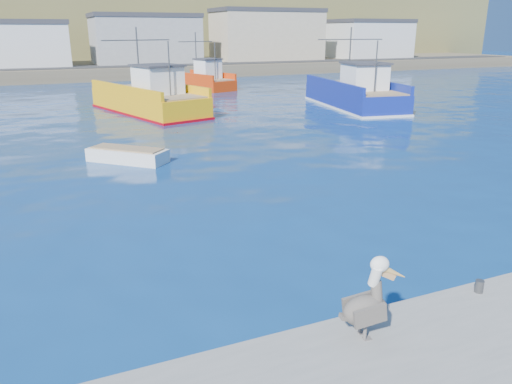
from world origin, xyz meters
TOP-DOWN VIEW (x-y plane):
  - ground at (0.00, 0.00)m, footprint 260.00×260.00m
  - dock_bollards at (0.60, -3.40)m, footprint 36.20×0.20m
  - far_shore at (0.00, 109.20)m, footprint 200.00×81.00m
  - trawler_yellow_b at (2.36, 29.40)m, footprint 7.57×13.15m
  - trawler_blue at (19.21, 25.44)m, footprint 6.28×12.97m
  - boat_orange at (11.52, 44.05)m, footprint 5.85×9.28m
  - skiff_mid at (-2.07, 14.18)m, footprint 3.90×3.83m
  - skiff_far at (25.97, 34.96)m, footprint 4.33×3.91m
  - pelican at (-0.46, -3.80)m, footprint 1.40×0.67m

SIDE VIEW (x-z plane):
  - ground at x=0.00m, z-range 0.00..0.00m
  - skiff_mid at x=-2.07m, z-range -0.16..0.72m
  - skiff_far at x=25.97m, z-range -0.17..0.77m
  - dock_bollards at x=0.60m, z-range 0.50..0.80m
  - boat_orange at x=11.52m, z-range -2.02..4.11m
  - trawler_blue at x=19.21m, z-range -2.23..4.43m
  - trawler_yellow_b at x=2.36m, z-range -2.23..4.43m
  - pelican at x=-0.46m, z-range 0.37..2.09m
  - far_shore at x=0.00m, z-range -3.02..20.98m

